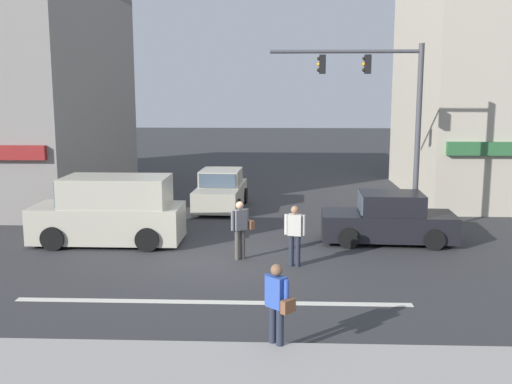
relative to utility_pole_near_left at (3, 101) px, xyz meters
The scene contains 10 objects.
ground_plane 11.23m from the utility_pole_near_left, 32.46° to the right, with size 120.00×120.00×0.00m, color #333335.
lane_marking_stripe 13.31m from the utility_pole_near_left, 46.03° to the right, with size 9.00×0.24×0.01m, color silver.
utility_pole_near_left is the anchor object (origin of this frame).
traffic_light_mast 13.92m from the utility_pole_near_left, ahead, with size 4.89×0.25×6.20m.
van_crossing_center 7.17m from the utility_pole_near_left, 38.03° to the right, with size 4.60×2.05×2.11m.
sedan_waiting_far 14.54m from the utility_pole_near_left, 14.10° to the right, with size 4.17×2.01×1.58m.
sedan_crossing_rightbound 8.84m from the utility_pole_near_left, 13.10° to the left, with size 2.03×4.18×1.58m.
pedestrian_foreground_with_bag 15.85m from the utility_pole_near_left, 48.68° to the right, with size 0.57×0.60×1.67m.
pedestrian_mid_crossing 11.22m from the utility_pole_near_left, 31.19° to the right, with size 0.65×0.50×1.67m.
pedestrian_far_side 12.76m from the utility_pole_near_left, 29.97° to the right, with size 0.56×0.28×1.67m.
Camera 1 is at (1.52, -16.36, 4.73)m, focal length 42.00 mm.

